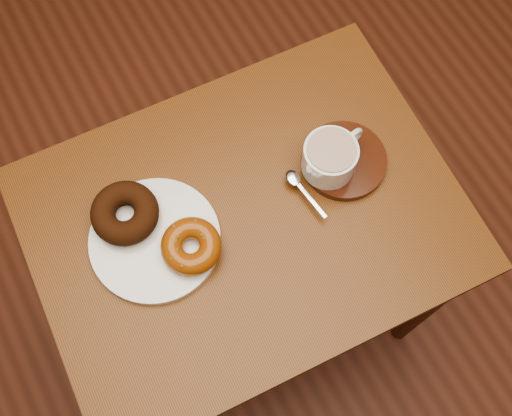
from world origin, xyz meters
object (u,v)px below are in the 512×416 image
donut_plate (155,240)px  cafe_table (247,238)px  saucer (344,161)px  coffee_cup (330,157)px

donut_plate → cafe_table: bearing=-13.2°
saucer → coffee_cup: coffee_cup is taller
cafe_table → saucer: size_ratio=5.05×
donut_plate → coffee_cup: (0.32, -0.03, 0.04)m
donut_plate → coffee_cup: bearing=-4.5°
donut_plate → saucer: saucer is taller
donut_plate → coffee_cup: coffee_cup is taller
donut_plate → saucer: 0.36m
cafe_table → saucer: 0.23m
cafe_table → coffee_cup: bearing=6.7°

